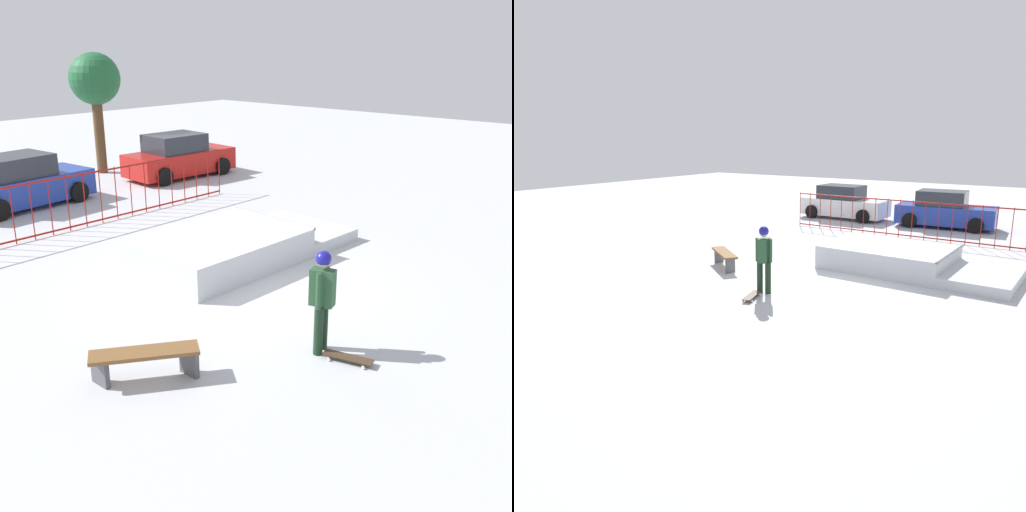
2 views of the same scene
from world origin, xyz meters
TOP-DOWN VIEW (x-y plane):
  - ground_plane at (0.00, 0.00)m, footprint 60.00×60.00m
  - skate_ramp at (1.07, 1.02)m, footprint 5.47×2.74m
  - skater at (-1.18, -3.04)m, footprint 0.43×0.42m
  - skateboard at (-1.18, -3.58)m, footprint 0.41×0.82m
  - perimeter_fence at (-0.00, 5.80)m, footprint 10.65×0.15m
  - park_bench at (-3.61, -1.62)m, footprint 1.53×1.26m
  - parked_car_blue at (0.16, 9.04)m, footprint 4.22×2.17m
  - parked_car_red at (6.22, 8.77)m, footprint 4.20×2.13m
  - distant_tree at (4.76, 11.58)m, footprint 1.88×1.88m

SIDE VIEW (x-z plane):
  - ground_plane at x=0.00m, z-range 0.00..0.00m
  - skateboard at x=-1.18m, z-range 0.03..0.12m
  - skate_ramp at x=1.07m, z-range -0.05..0.69m
  - park_bench at x=-3.61m, z-range 0.12..0.60m
  - parked_car_blue at x=0.16m, z-range -0.08..1.52m
  - parked_car_red at x=6.22m, z-range -0.08..1.52m
  - perimeter_fence at x=0.00m, z-range 0.02..1.52m
  - skater at x=-1.18m, z-range 0.14..1.87m
  - distant_tree at x=4.76m, z-range 1.15..5.58m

